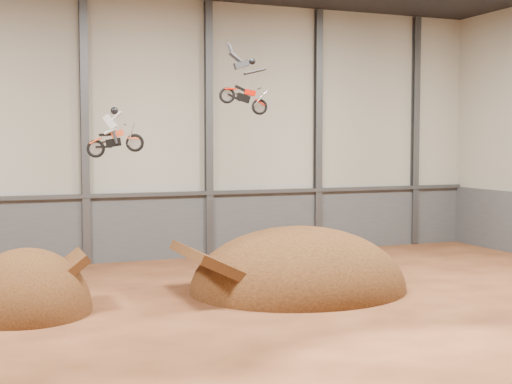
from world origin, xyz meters
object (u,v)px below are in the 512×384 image
(takeoff_ramp, at_px, (27,312))
(landing_ramp, at_px, (299,290))
(fmx_rider_a, at_px, (116,129))
(fmx_rider_b, at_px, (241,80))

(takeoff_ramp, bearing_deg, landing_ramp, -0.29)
(landing_ramp, xyz_separation_m, fmx_rider_a, (-7.38, 1.87, 6.87))
(takeoff_ramp, relative_size, fmx_rider_b, 2.08)
(takeoff_ramp, xyz_separation_m, fmx_rider_a, (3.76, 1.81, 6.87))
(takeoff_ramp, distance_m, landing_ramp, 11.14)
(fmx_rider_a, height_order, fmx_rider_b, fmx_rider_b)
(fmx_rider_a, bearing_deg, fmx_rider_b, -17.23)
(takeoff_ramp, height_order, fmx_rider_a, fmx_rider_a)
(landing_ramp, distance_m, fmx_rider_b, 9.33)
(fmx_rider_a, relative_size, fmx_rider_b, 0.87)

